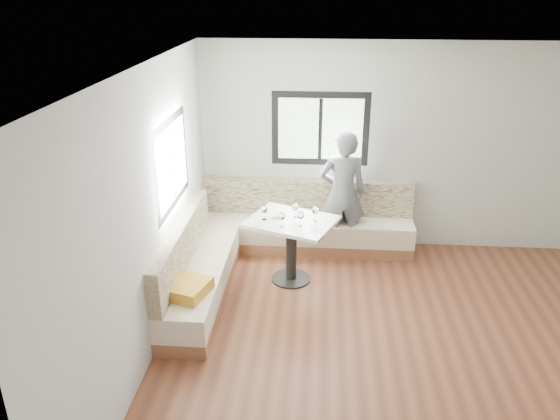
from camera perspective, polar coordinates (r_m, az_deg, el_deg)
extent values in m
cube|color=brown|center=(5.86, 12.59, -14.23)|extent=(5.00, 5.00, 0.01)
cube|color=white|center=(4.75, 15.55, 13.83)|extent=(5.00, 5.00, 0.01)
cube|color=#B7B7B2|center=(7.47, 11.14, 6.32)|extent=(5.00, 0.01, 2.80)
cube|color=#B7B7B2|center=(5.33, -13.63, -0.80)|extent=(0.01, 5.00, 2.80)
cube|color=black|center=(7.35, 4.24, 8.43)|extent=(1.30, 0.02, 1.00)
cube|color=black|center=(6.04, -11.25, 4.81)|extent=(0.02, 1.30, 1.00)
cube|color=brown|center=(7.65, 2.75, -3.50)|extent=(2.90, 0.55, 0.16)
cube|color=#F3E3C3|center=(7.55, 2.78, -1.98)|extent=(2.90, 0.55, 0.29)
cube|color=beige|center=(7.59, 2.89, 1.39)|extent=(2.90, 0.14, 0.50)
cube|color=brown|center=(6.57, -8.10, -8.56)|extent=(0.55, 2.25, 0.16)
cube|color=#F3E3C3|center=(6.45, -8.21, -6.86)|extent=(0.55, 2.25, 0.29)
cube|color=beige|center=(6.31, -10.24, -3.63)|extent=(0.14, 2.25, 0.50)
cube|color=orange|center=(5.83, -9.83, -8.02)|extent=(0.56, 0.56, 0.13)
cylinder|color=black|center=(6.92, 1.16, -7.17)|extent=(0.49, 0.49, 0.02)
cylinder|color=black|center=(6.74, 1.18, -4.40)|extent=(0.13, 0.13, 0.78)
cube|color=white|center=(6.56, 1.21, -1.22)|extent=(1.21, 1.09, 0.04)
imported|color=slate|center=(7.30, 6.52, 1.73)|extent=(0.67, 0.48, 1.72)
cylinder|color=white|center=(6.60, -0.43, -0.69)|extent=(0.09, 0.09, 0.04)
sphere|color=black|center=(6.61, -0.30, -0.58)|extent=(0.02, 0.02, 0.02)
sphere|color=black|center=(6.61, -0.51, -0.58)|extent=(0.02, 0.02, 0.02)
sphere|color=black|center=(6.59, -0.42, -0.66)|extent=(0.02, 0.02, 0.02)
cylinder|color=white|center=(6.57, -1.64, -0.98)|extent=(0.06, 0.06, 0.01)
cylinder|color=white|center=(6.55, -1.65, -0.63)|extent=(0.01, 0.01, 0.08)
ellipsoid|color=white|center=(6.51, -1.66, 0.10)|extent=(0.08, 0.08, 0.10)
cylinder|color=#4B0414|center=(6.52, -1.65, -0.10)|extent=(0.06, 0.06, 0.02)
cylinder|color=white|center=(6.38, 0.20, -1.73)|extent=(0.06, 0.06, 0.01)
cylinder|color=white|center=(6.36, 0.20, -1.37)|extent=(0.01, 0.01, 0.08)
ellipsoid|color=white|center=(6.32, 0.20, -0.62)|extent=(0.08, 0.08, 0.10)
cylinder|color=#4B0414|center=(6.33, 0.20, -0.83)|extent=(0.06, 0.06, 0.02)
cylinder|color=white|center=(6.40, 2.17, -1.64)|extent=(0.06, 0.06, 0.01)
cylinder|color=white|center=(6.39, 2.17, -1.28)|extent=(0.01, 0.01, 0.08)
ellipsoid|color=white|center=(6.35, 2.18, -0.54)|extent=(0.08, 0.08, 0.10)
cylinder|color=#4B0414|center=(6.36, 2.18, -0.74)|extent=(0.06, 0.06, 0.02)
cylinder|color=white|center=(6.63, 1.60, -0.72)|extent=(0.06, 0.06, 0.01)
cylinder|color=white|center=(6.62, 1.61, -0.37)|extent=(0.01, 0.01, 0.08)
ellipsoid|color=white|center=(6.58, 1.62, 0.35)|extent=(0.08, 0.08, 0.10)
cylinder|color=#4B0414|center=(6.59, 1.62, 0.15)|extent=(0.06, 0.06, 0.02)
cylinder|color=white|center=(6.55, 3.69, -1.09)|extent=(0.06, 0.06, 0.01)
cylinder|color=white|center=(6.53, 3.70, -0.74)|extent=(0.01, 0.01, 0.08)
ellipsoid|color=white|center=(6.50, 3.72, -0.01)|extent=(0.08, 0.08, 0.10)
cylinder|color=#4B0414|center=(6.51, 3.71, -0.21)|extent=(0.06, 0.06, 0.02)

